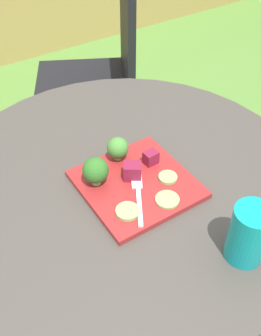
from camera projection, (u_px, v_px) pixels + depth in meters
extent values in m
plane|color=#568438|center=(127.00, 320.00, 1.43)|extent=(12.00, 12.00, 0.00)
cylinder|color=#423D38|center=(126.00, 177.00, 0.94)|extent=(0.89, 0.89, 0.02)
cylinder|color=#423D38|center=(127.00, 260.00, 1.17)|extent=(0.06, 0.06, 0.68)
cylinder|color=#423D38|center=(127.00, 317.00, 1.42)|extent=(0.44, 0.44, 0.04)
cube|color=black|center=(84.00, 85.00, 1.80)|extent=(0.59, 0.59, 0.03)
cube|color=black|center=(127.00, 32.00, 1.65)|extent=(0.22, 0.38, 0.45)
cylinder|color=black|center=(53.00, 105.00, 2.07)|extent=(0.02, 0.02, 0.43)
cylinder|color=black|center=(49.00, 148.00, 1.81)|extent=(0.02, 0.02, 0.43)
cylinder|color=black|center=(121.00, 101.00, 2.10)|extent=(0.02, 0.02, 0.43)
cylinder|color=black|center=(127.00, 143.00, 1.83)|extent=(0.02, 0.02, 0.43)
cube|color=maroon|center=(136.00, 185.00, 0.90)|extent=(0.24, 0.24, 0.01)
cylinder|color=#0F8C93|center=(249.00, 234.00, 0.72)|extent=(0.08, 0.08, 0.12)
cylinder|color=#0D777D|center=(247.00, 240.00, 0.74)|extent=(0.07, 0.07, 0.09)
cube|color=silver|center=(139.00, 206.00, 0.84)|extent=(0.06, 0.10, 0.00)
cube|color=silver|center=(137.00, 181.00, 0.89)|extent=(0.04, 0.05, 0.00)
cylinder|color=#99B770|center=(118.00, 157.00, 0.95)|extent=(0.02, 0.02, 0.01)
sphere|color=#427F33|center=(118.00, 148.00, 0.93)|extent=(0.05, 0.05, 0.05)
cylinder|color=#99B770|center=(97.00, 181.00, 0.88)|extent=(0.02, 0.02, 0.02)
sphere|color=#2D6623|center=(96.00, 171.00, 0.86)|extent=(0.06, 0.06, 0.06)
cylinder|color=#8EB766|center=(127.00, 211.00, 0.82)|extent=(0.05, 0.05, 0.01)
cylinder|color=#8EB766|center=(168.00, 177.00, 0.90)|extent=(0.04, 0.04, 0.01)
cylinder|color=#8EB766|center=(167.00, 200.00, 0.85)|extent=(0.05, 0.05, 0.01)
cube|color=maroon|center=(131.00, 172.00, 0.89)|extent=(0.05, 0.05, 0.04)
cube|color=maroon|center=(151.00, 158.00, 0.93)|extent=(0.03, 0.03, 0.03)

